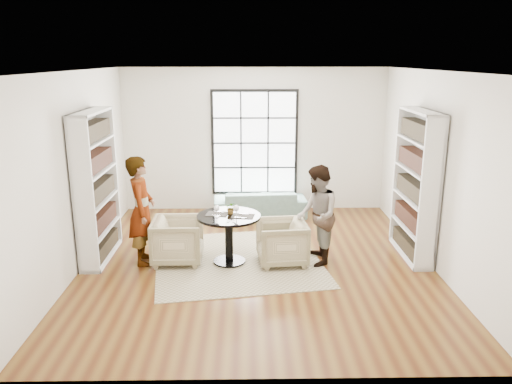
{
  "coord_description": "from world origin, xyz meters",
  "views": [
    {
      "loc": [
        -0.15,
        -7.43,
        3.19
      ],
      "look_at": [
        -0.01,
        0.4,
        1.07
      ],
      "focal_mm": 35.0,
      "sensor_mm": 36.0,
      "label": 1
    }
  ],
  "objects_px": {
    "armchair_left": "(178,240)",
    "pedestal_table": "(229,229)",
    "person_left": "(142,210)",
    "wine_glass_right": "(236,209)",
    "wine_glass_left": "(217,209)",
    "armchair_right": "(282,242)",
    "flower_centerpiece": "(231,208)",
    "sofa": "(260,203)",
    "person_right": "(317,216)"
  },
  "relations": [
    {
      "from": "wine_glass_left",
      "to": "person_left",
      "type": "bearing_deg",
      "value": 172.49
    },
    {
      "from": "person_left",
      "to": "wine_glass_right",
      "type": "height_order",
      "value": "person_left"
    },
    {
      "from": "pedestal_table",
      "to": "armchair_right",
      "type": "xyz_separation_m",
      "value": [
        0.84,
        -0.02,
        -0.23
      ]
    },
    {
      "from": "armchair_left",
      "to": "flower_centerpiece",
      "type": "bearing_deg",
      "value": -89.9
    },
    {
      "from": "person_right",
      "to": "armchair_left",
      "type": "bearing_deg",
      "value": -91.87
    },
    {
      "from": "armchair_left",
      "to": "armchair_right",
      "type": "distance_m",
      "value": 1.66
    },
    {
      "from": "sofa",
      "to": "wine_glass_left",
      "type": "height_order",
      "value": "wine_glass_left"
    },
    {
      "from": "person_left",
      "to": "person_right",
      "type": "distance_m",
      "value": 2.76
    },
    {
      "from": "person_left",
      "to": "armchair_right",
      "type": "bearing_deg",
      "value": -97.13
    },
    {
      "from": "wine_glass_right",
      "to": "flower_centerpiece",
      "type": "relative_size",
      "value": 1.03
    },
    {
      "from": "pedestal_table",
      "to": "wine_glass_right",
      "type": "distance_m",
      "value": 0.41
    },
    {
      "from": "armchair_left",
      "to": "armchair_right",
      "type": "height_order",
      "value": "armchair_left"
    },
    {
      "from": "armchair_right",
      "to": "wine_glass_right",
      "type": "distance_m",
      "value": 0.93
    },
    {
      "from": "flower_centerpiece",
      "to": "pedestal_table",
      "type": "bearing_deg",
      "value": -116.46
    },
    {
      "from": "wine_glass_left",
      "to": "wine_glass_right",
      "type": "height_order",
      "value": "wine_glass_right"
    },
    {
      "from": "pedestal_table",
      "to": "wine_glass_right",
      "type": "height_order",
      "value": "wine_glass_right"
    },
    {
      "from": "flower_centerpiece",
      "to": "armchair_left",
      "type": "bearing_deg",
      "value": -178.82
    },
    {
      "from": "armchair_left",
      "to": "wine_glass_left",
      "type": "xyz_separation_m",
      "value": [
        0.64,
        -0.16,
        0.58
      ]
    },
    {
      "from": "armchair_left",
      "to": "flower_centerpiece",
      "type": "xyz_separation_m",
      "value": [
        0.86,
        0.02,
        0.53
      ]
    },
    {
      "from": "armchair_left",
      "to": "person_left",
      "type": "xyz_separation_m",
      "value": [
        -0.55,
        -0.0,
        0.5
      ]
    },
    {
      "from": "pedestal_table",
      "to": "person_left",
      "type": "distance_m",
      "value": 1.4
    },
    {
      "from": "person_right",
      "to": "wine_glass_right",
      "type": "bearing_deg",
      "value": -85.21
    },
    {
      "from": "person_left",
      "to": "flower_centerpiece",
      "type": "distance_m",
      "value": 1.41
    },
    {
      "from": "person_right",
      "to": "flower_centerpiece",
      "type": "relative_size",
      "value": 8.08
    },
    {
      "from": "wine_glass_left",
      "to": "wine_glass_right",
      "type": "xyz_separation_m",
      "value": [
        0.3,
        -0.03,
        0.0
      ]
    },
    {
      "from": "armchair_left",
      "to": "pedestal_table",
      "type": "bearing_deg",
      "value": -94.98
    },
    {
      "from": "wine_glass_left",
      "to": "wine_glass_right",
      "type": "relative_size",
      "value": 0.97
    },
    {
      "from": "sofa",
      "to": "armchair_left",
      "type": "xyz_separation_m",
      "value": [
        -1.37,
        -2.38,
        0.09
      ]
    },
    {
      "from": "armchair_right",
      "to": "pedestal_table",
      "type": "bearing_deg",
      "value": -97.13
    },
    {
      "from": "flower_centerpiece",
      "to": "person_left",
      "type": "bearing_deg",
      "value": -179.28
    },
    {
      "from": "armchair_left",
      "to": "person_left",
      "type": "height_order",
      "value": "person_left"
    },
    {
      "from": "armchair_right",
      "to": "wine_glass_left",
      "type": "bearing_deg",
      "value": -91.15
    },
    {
      "from": "armchair_left",
      "to": "wine_glass_left",
      "type": "relative_size",
      "value": 4.06
    },
    {
      "from": "person_right",
      "to": "wine_glass_left",
      "type": "height_order",
      "value": "person_right"
    },
    {
      "from": "person_left",
      "to": "wine_glass_left",
      "type": "distance_m",
      "value": 1.2
    },
    {
      "from": "pedestal_table",
      "to": "wine_glass_left",
      "type": "xyz_separation_m",
      "value": [
        -0.18,
        -0.1,
        0.36
      ]
    },
    {
      "from": "wine_glass_right",
      "to": "pedestal_table",
      "type": "bearing_deg",
      "value": 133.9
    },
    {
      "from": "sofa",
      "to": "wine_glass_left",
      "type": "distance_m",
      "value": 2.72
    },
    {
      "from": "armchair_right",
      "to": "person_right",
      "type": "bearing_deg",
      "value": 84.58
    },
    {
      "from": "pedestal_table",
      "to": "wine_glass_right",
      "type": "bearing_deg",
      "value": -46.1
    },
    {
      "from": "armchair_left",
      "to": "wine_glass_right",
      "type": "distance_m",
      "value": 1.12
    },
    {
      "from": "pedestal_table",
      "to": "armchair_left",
      "type": "xyz_separation_m",
      "value": [
        -0.82,
        0.06,
        -0.21
      ]
    },
    {
      "from": "pedestal_table",
      "to": "person_right",
      "type": "height_order",
      "value": "person_right"
    },
    {
      "from": "flower_centerpiece",
      "to": "wine_glass_left",
      "type": "bearing_deg",
      "value": -141.14
    },
    {
      "from": "armchair_right",
      "to": "wine_glass_left",
      "type": "xyz_separation_m",
      "value": [
        -1.02,
        -0.08,
        0.59
      ]
    },
    {
      "from": "armchair_left",
      "to": "armchair_right",
      "type": "bearing_deg",
      "value": -93.87
    },
    {
      "from": "armchair_right",
      "to": "armchair_left",
      "type": "bearing_deg",
      "value": -98.22
    },
    {
      "from": "pedestal_table",
      "to": "person_right",
      "type": "distance_m",
      "value": 1.4
    },
    {
      "from": "pedestal_table",
      "to": "wine_glass_left",
      "type": "bearing_deg",
      "value": -150.7
    },
    {
      "from": "sofa",
      "to": "person_left",
      "type": "height_order",
      "value": "person_left"
    }
  ]
}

